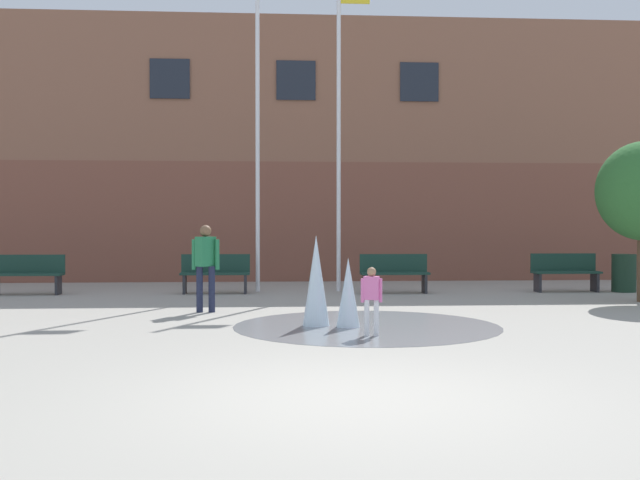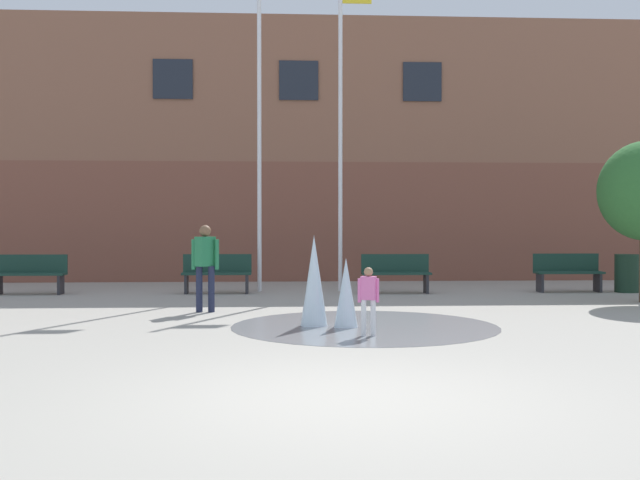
# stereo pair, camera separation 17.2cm
# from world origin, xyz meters

# --- Properties ---
(ground_plane) EXTENTS (100.00, 100.00, 0.00)m
(ground_plane) POSITION_xyz_m (0.00, 0.00, 0.00)
(ground_plane) COLOR #9E998E
(library_building) EXTENTS (36.00, 6.05, 7.51)m
(library_building) POSITION_xyz_m (0.00, 17.26, 3.76)
(library_building) COLOR brown
(library_building) RESTS_ON ground
(splash_fountain) EXTENTS (4.20, 4.20, 1.43)m
(splash_fountain) POSITION_xyz_m (0.32, 4.86, 0.49)
(splash_fountain) COLOR gray
(splash_fountain) RESTS_ON ground
(park_bench_left_of_flagpoles) EXTENTS (1.60, 0.44, 0.91)m
(park_bench_left_of_flagpoles) POSITION_xyz_m (-6.27, 10.71, 0.48)
(park_bench_left_of_flagpoles) COLOR #28282D
(park_bench_left_of_flagpoles) RESTS_ON ground
(park_bench_under_left_flagpole) EXTENTS (1.60, 0.44, 0.91)m
(park_bench_under_left_flagpole) POSITION_xyz_m (-2.01, 10.71, 0.48)
(park_bench_under_left_flagpole) COLOR #28282D
(park_bench_under_left_flagpole) RESTS_ON ground
(park_bench_under_right_flagpole) EXTENTS (1.60, 0.44, 0.91)m
(park_bench_under_right_flagpole) POSITION_xyz_m (2.17, 10.51, 0.48)
(park_bench_under_right_flagpole) COLOR #28282D
(park_bench_under_right_flagpole) RESTS_ON ground
(park_bench_near_trashcan) EXTENTS (1.60, 0.44, 0.91)m
(park_bench_near_trashcan) POSITION_xyz_m (6.31, 10.62, 0.48)
(park_bench_near_trashcan) COLOR #28282D
(park_bench_near_trashcan) RESTS_ON ground
(child_with_pink_shirt) EXTENTS (0.31, 0.20, 0.99)m
(child_with_pink_shirt) POSITION_xyz_m (0.71, 3.80, 0.58)
(child_with_pink_shirt) COLOR silver
(child_with_pink_shirt) RESTS_ON ground
(adult_in_red) EXTENTS (0.50, 0.38, 1.59)m
(adult_in_red) POSITION_xyz_m (-1.91, 6.91, 0.93)
(adult_in_red) COLOR #1E233D
(adult_in_red) RESTS_ON ground
(flagpole_left) EXTENTS (0.80, 0.10, 8.28)m
(flagpole_left) POSITION_xyz_m (-1.00, 11.16, 4.39)
(flagpole_left) COLOR silver
(flagpole_left) RESTS_ON ground
(flagpole_right) EXTENTS (0.80, 0.10, 7.76)m
(flagpole_right) POSITION_xyz_m (0.95, 11.16, 4.12)
(flagpole_right) COLOR silver
(flagpole_right) RESTS_ON ground
(trash_can) EXTENTS (0.56, 0.56, 0.90)m
(trash_can) POSITION_xyz_m (7.67, 10.44, 0.45)
(trash_can) COLOR #193323
(trash_can) RESTS_ON ground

